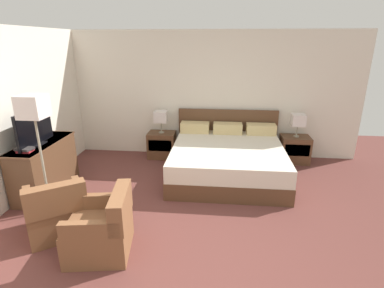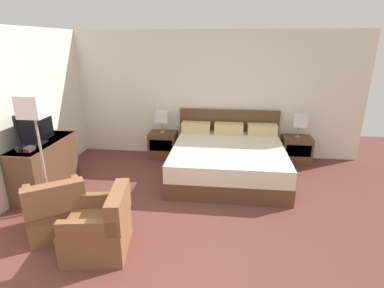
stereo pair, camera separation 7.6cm
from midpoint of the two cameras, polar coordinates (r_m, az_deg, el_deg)
ground_plane at (r=3.56m, az=-3.58°, el=-21.86°), size 10.35×10.35×0.00m
wall_back at (r=6.24m, az=1.33°, el=9.28°), size 6.42×0.06×2.55m
wall_left at (r=5.23m, az=-31.04°, el=4.67°), size 0.06×5.25×2.55m
bed at (r=5.47m, az=6.36°, el=-2.80°), size 2.03×2.07×1.00m
nightstand_left at (r=6.30m, az=-6.10°, el=-0.16°), size 0.56×0.43×0.53m
nightstand_right at (r=6.34m, az=18.64°, el=-0.96°), size 0.56×0.43×0.53m
table_lamp_left at (r=6.13m, az=-6.29°, el=5.17°), size 0.26×0.26×0.45m
table_lamp_right at (r=6.18m, az=19.23°, el=4.31°), size 0.26×0.26×0.45m
dresser at (r=5.37m, az=-26.60°, el=-3.85°), size 0.47×1.29×0.83m
tv at (r=5.10m, az=-28.18°, el=2.67°), size 0.18×0.85×0.54m
book_red_cover at (r=4.91m, az=-29.56°, el=-1.13°), size 0.20×0.16×0.03m
book_blue_cover at (r=4.91m, az=-29.71°, el=-0.78°), size 0.26×0.19×0.03m
armchair_by_window at (r=4.23m, az=-24.77°, el=-11.74°), size 0.95×0.96×0.76m
armchair_companion at (r=3.71m, az=-17.26°, el=-15.31°), size 0.79×0.78×0.76m
floor_lamp at (r=4.41m, az=-28.28°, el=4.73°), size 0.31×0.31×1.68m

